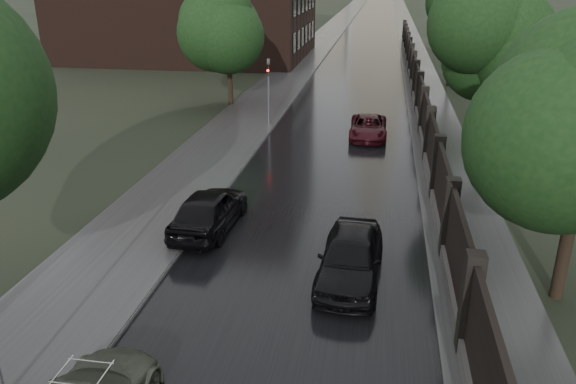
{
  "coord_description": "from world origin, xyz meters",
  "views": [
    {
      "loc": [
        2.22,
        -6.95,
        8.73
      ],
      "look_at": [
        -0.8,
        11.01,
        1.5
      ],
      "focal_mm": 35.0,
      "sensor_mm": 36.0,
      "label": 1
    }
  ],
  "objects": [
    {
      "name": "fence_right",
      "position": [
        4.6,
        32.01,
        1.01
      ],
      "size": [
        0.45,
        75.72,
        2.7
      ],
      "color": "#383533",
      "rests_on": "ground"
    },
    {
      "name": "tree_left_far",
      "position": [
        -8.0,
        30.0,
        5.24
      ],
      "size": [
        4.25,
        4.25,
        7.39
      ],
      "color": "black",
      "rests_on": "ground"
    },
    {
      "name": "tree_right_b",
      "position": [
        7.5,
        22.0,
        4.95
      ],
      "size": [
        4.08,
        4.08,
        7.01
      ],
      "color": "black",
      "rests_on": "ground"
    },
    {
      "name": "tree_right_c",
      "position": [
        7.5,
        40.0,
        4.95
      ],
      "size": [
        4.08,
        4.08,
        7.01
      ],
      "color": "black",
      "rests_on": "ground"
    },
    {
      "name": "traffic_light",
      "position": [
        -4.3,
        24.99,
        2.4
      ],
      "size": [
        0.16,
        0.32,
        4.0
      ],
      "color": "#59595E",
      "rests_on": "ground"
    },
    {
      "name": "hatchback_left",
      "position": [
        -3.6,
        10.68,
        0.77
      ],
      "size": [
        2.06,
        4.6,
        1.54
      ],
      "primitive_type": "imported",
      "rotation": [
        0.0,
        0.0,
        3.09
      ],
      "color": "black",
      "rests_on": "ground"
    },
    {
      "name": "car_right_near",
      "position": [
        1.6,
        7.96,
        0.77
      ],
      "size": [
        2.01,
        4.58,
        1.54
      ],
      "primitive_type": "imported",
      "rotation": [
        0.0,
        0.0,
        -0.04
      ],
      "color": "black",
      "rests_on": "ground"
    },
    {
      "name": "car_right_far",
      "position": [
        1.6,
        23.59,
        0.6
      ],
      "size": [
        2.06,
        4.35,
        1.2
      ],
      "primitive_type": "imported",
      "rotation": [
        0.0,
        0.0,
        0.01
      ],
      "color": "black",
      "rests_on": "ground"
    }
  ]
}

